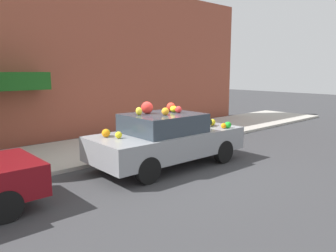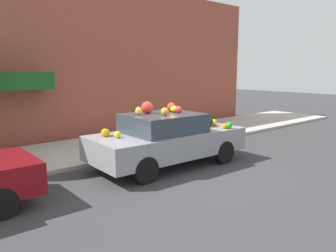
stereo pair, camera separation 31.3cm
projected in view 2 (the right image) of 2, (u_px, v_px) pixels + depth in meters
The scene contains 5 objects.
ground_plane at pixel (166, 164), 8.83m from camera, with size 60.00×60.00×0.00m, color #38383A.
sidewalk_curb at pixel (114, 145), 10.86m from camera, with size 24.00×3.20×0.10m.
building_facade at pixel (78, 60), 11.99m from camera, with size 18.00×1.20×5.80m.
fire_hydrant at pixel (142, 137), 10.23m from camera, with size 0.20×0.20×0.70m.
art_car at pixel (167, 138), 8.63m from camera, with size 4.22×1.90×1.71m.
Camera 2 is at (-5.45, -6.56, 2.50)m, focal length 35.00 mm.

